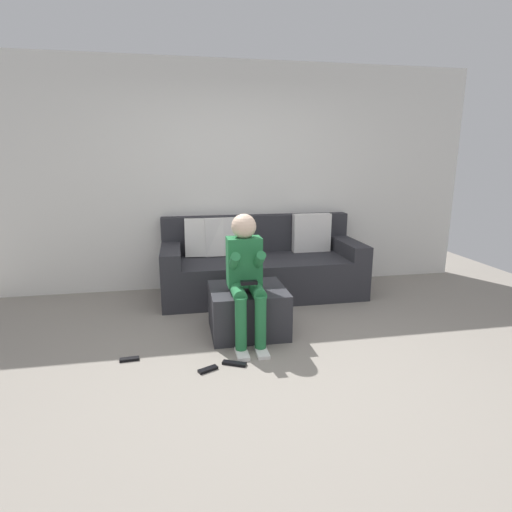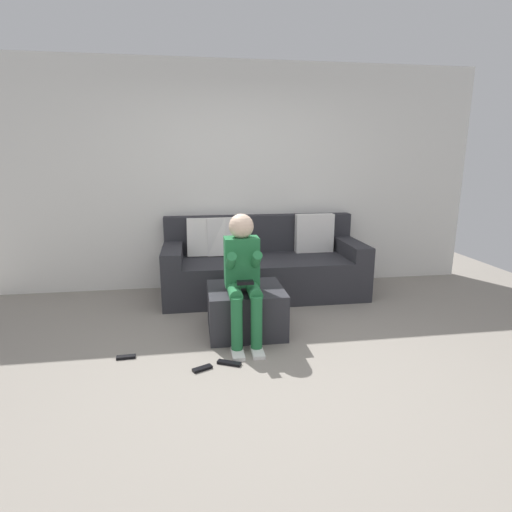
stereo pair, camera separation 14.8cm
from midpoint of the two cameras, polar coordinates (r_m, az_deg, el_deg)
The scene contains 8 objects.
ground_plane at distance 3.30m, azimuth 1.44°, elevation -15.50°, with size 7.85×7.85×0.00m, color gray.
wall_back at distance 5.15m, azimuth -3.91°, elevation 10.75°, with size 6.04×0.10×2.71m, color silver.
couch_sectional at distance 4.91m, azimuth -0.18°, elevation -1.48°, with size 2.33×0.93×0.93m.
ottoman at distance 3.87m, azimuth -2.25°, elevation -7.52°, with size 0.69×0.64×0.43m, color #2D2D33.
person_seated at distance 3.57m, azimuth -2.63°, elevation -2.01°, with size 0.30×0.61×1.13m.
remote_near_ottoman at distance 3.37m, azimuth -4.33°, elevation -14.69°, with size 0.19×0.05×0.02m, color black.
remote_by_storage_bin at distance 3.31m, azimuth -8.02°, elevation -15.36°, with size 0.16×0.05×0.02m, color black.
remote_under_side_table at distance 3.60m, azimuth -18.35°, elevation -13.47°, with size 0.15×0.05×0.02m, color black.
Camera 1 is at (-0.69, -2.81, 1.60)m, focal length 28.76 mm.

